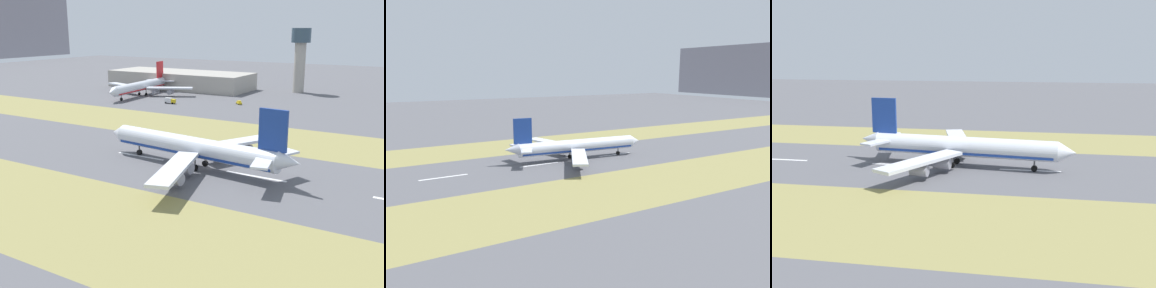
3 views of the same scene
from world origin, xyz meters
The scene contains 7 objects.
ground_plane centered at (0.00, 0.00, 0.00)m, with size 800.00×800.00×0.00m, color #56565B.
grass_median_west centered at (-45.00, 0.00, 0.00)m, with size 40.00×600.00×0.01m, color olive.
grass_median_east centered at (45.00, 0.00, 0.00)m, with size 40.00×600.00×0.01m, color olive.
centreline_dash_near centered at (0.00, -55.57, 0.01)m, with size 1.20×18.00×0.01m, color silver.
centreline_dash_mid centered at (0.00, -15.57, 0.01)m, with size 1.20×18.00×0.01m, color silver.
centreline_dash_far centered at (0.00, 24.43, 0.01)m, with size 1.20×18.00×0.01m, color silver.
airplane_main_jet centered at (-1.42, 2.53, 6.02)m, with size 63.81×67.21×20.20m.
Camera 2 is at (145.38, -79.42, 39.86)m, focal length 35.00 mm.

